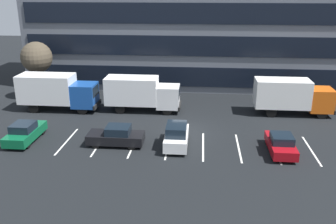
{
  "coord_description": "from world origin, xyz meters",
  "views": [
    {
      "loc": [
        1.05,
        -30.03,
        12.19
      ],
      "look_at": [
        -1.79,
        0.85,
        1.4
      ],
      "focal_mm": 39.16,
      "sensor_mm": 36.0,
      "label": 1
    }
  ],
  "objects_px": {
    "sedan_black": "(116,136)",
    "bare_tree": "(37,57)",
    "suv_white": "(177,136)",
    "box_truck_white": "(141,92)",
    "box_truck_orange": "(292,95)",
    "box_truck_blue": "(57,90)",
    "sedan_maroon": "(281,144)",
    "sedan_forest": "(25,132)"
  },
  "relations": [
    {
      "from": "box_truck_white",
      "to": "sedan_forest",
      "type": "xyz_separation_m",
      "value": [
        -8.31,
        -8.42,
        -1.21
      ]
    },
    {
      "from": "suv_white",
      "to": "sedan_maroon",
      "type": "relative_size",
      "value": 0.98
    },
    {
      "from": "box_truck_blue",
      "to": "suv_white",
      "type": "xyz_separation_m",
      "value": [
        12.74,
        -7.89,
        -1.16
      ]
    },
    {
      "from": "sedan_black",
      "to": "bare_tree",
      "type": "bearing_deg",
      "value": 133.85
    },
    {
      "from": "box_truck_white",
      "to": "sedan_forest",
      "type": "bearing_deg",
      "value": -134.62
    },
    {
      "from": "sedan_black",
      "to": "suv_white",
      "type": "xyz_separation_m",
      "value": [
        4.82,
        0.15,
        0.16
      ]
    },
    {
      "from": "box_truck_blue",
      "to": "sedan_black",
      "type": "bearing_deg",
      "value": -45.41
    },
    {
      "from": "box_truck_orange",
      "to": "bare_tree",
      "type": "relative_size",
      "value": 1.19
    },
    {
      "from": "box_truck_blue",
      "to": "box_truck_orange",
      "type": "distance_m",
      "value": 23.45
    },
    {
      "from": "box_truck_white",
      "to": "sedan_forest",
      "type": "relative_size",
      "value": 1.68
    },
    {
      "from": "sedan_black",
      "to": "sedan_maroon",
      "type": "height_order",
      "value": "sedan_black"
    },
    {
      "from": "sedan_black",
      "to": "bare_tree",
      "type": "height_order",
      "value": "bare_tree"
    },
    {
      "from": "suv_white",
      "to": "sedan_maroon",
      "type": "distance_m",
      "value": 8.02
    },
    {
      "from": "sedan_black",
      "to": "box_truck_orange",
      "type": "bearing_deg",
      "value": 29.69
    },
    {
      "from": "sedan_black",
      "to": "sedan_forest",
      "type": "height_order",
      "value": "sedan_black"
    },
    {
      "from": "box_truck_white",
      "to": "sedan_black",
      "type": "height_order",
      "value": "box_truck_white"
    },
    {
      "from": "box_truck_white",
      "to": "bare_tree",
      "type": "bearing_deg",
      "value": 164.28
    },
    {
      "from": "suv_white",
      "to": "sedan_forest",
      "type": "height_order",
      "value": "suv_white"
    },
    {
      "from": "box_truck_orange",
      "to": "sedan_forest",
      "type": "xyz_separation_m",
      "value": [
        -23.16,
        -8.75,
        -1.22
      ]
    },
    {
      "from": "box_truck_blue",
      "to": "box_truck_orange",
      "type": "relative_size",
      "value": 1.05
    },
    {
      "from": "sedan_black",
      "to": "bare_tree",
      "type": "xyz_separation_m",
      "value": [
        -11.46,
        11.93,
        3.89
      ]
    },
    {
      "from": "bare_tree",
      "to": "suv_white",
      "type": "bearing_deg",
      "value": -35.89
    },
    {
      "from": "box_truck_white",
      "to": "box_truck_orange",
      "type": "xyz_separation_m",
      "value": [
        14.86,
        0.33,
        0.01
      ]
    },
    {
      "from": "suv_white",
      "to": "sedan_forest",
      "type": "xyz_separation_m",
      "value": [
        -12.47,
        -0.05,
        -0.16
      ]
    },
    {
      "from": "box_truck_white",
      "to": "box_truck_blue",
      "type": "xyz_separation_m",
      "value": [
        -8.58,
        -0.48,
        0.11
      ]
    },
    {
      "from": "sedan_forest",
      "to": "bare_tree",
      "type": "bearing_deg",
      "value": 107.85
    },
    {
      "from": "box_truck_blue",
      "to": "sedan_black",
      "type": "relative_size",
      "value": 1.77
    },
    {
      "from": "box_truck_blue",
      "to": "sedan_maroon",
      "type": "xyz_separation_m",
      "value": [
        20.74,
        -8.31,
        -1.35
      ]
    },
    {
      "from": "box_truck_blue",
      "to": "sedan_black",
      "type": "xyz_separation_m",
      "value": [
        7.92,
        -8.04,
        -1.31
      ]
    },
    {
      "from": "box_truck_orange",
      "to": "suv_white",
      "type": "height_order",
      "value": "box_truck_orange"
    },
    {
      "from": "box_truck_white",
      "to": "sedan_maroon",
      "type": "distance_m",
      "value": 15.06
    },
    {
      "from": "box_truck_blue",
      "to": "box_truck_white",
      "type": "bearing_deg",
      "value": 3.22
    },
    {
      "from": "box_truck_blue",
      "to": "sedan_forest",
      "type": "bearing_deg",
      "value": -88.05
    },
    {
      "from": "box_truck_orange",
      "to": "sedan_black",
      "type": "xyz_separation_m",
      "value": [
        -15.51,
        -8.85,
        -1.22
      ]
    },
    {
      "from": "suv_white",
      "to": "sedan_black",
      "type": "bearing_deg",
      "value": -178.2
    },
    {
      "from": "box_truck_orange",
      "to": "bare_tree",
      "type": "height_order",
      "value": "bare_tree"
    },
    {
      "from": "box_truck_white",
      "to": "box_truck_orange",
      "type": "distance_m",
      "value": 14.86
    },
    {
      "from": "box_truck_white",
      "to": "box_truck_orange",
      "type": "bearing_deg",
      "value": 1.26
    },
    {
      "from": "box_truck_orange",
      "to": "sedan_maroon",
      "type": "relative_size",
      "value": 1.77
    },
    {
      "from": "sedan_forest",
      "to": "suv_white",
      "type": "bearing_deg",
      "value": 0.24
    },
    {
      "from": "bare_tree",
      "to": "box_truck_blue",
      "type": "bearing_deg",
      "value": -47.73
    },
    {
      "from": "box_truck_blue",
      "to": "sedan_maroon",
      "type": "height_order",
      "value": "box_truck_blue"
    }
  ]
}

